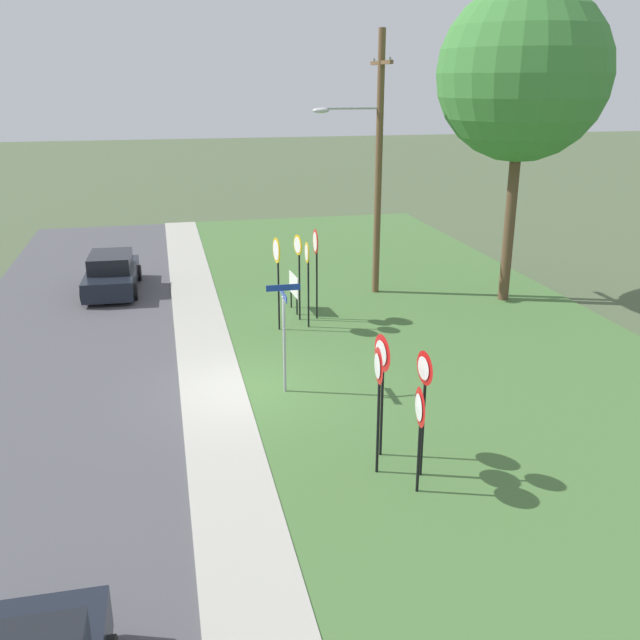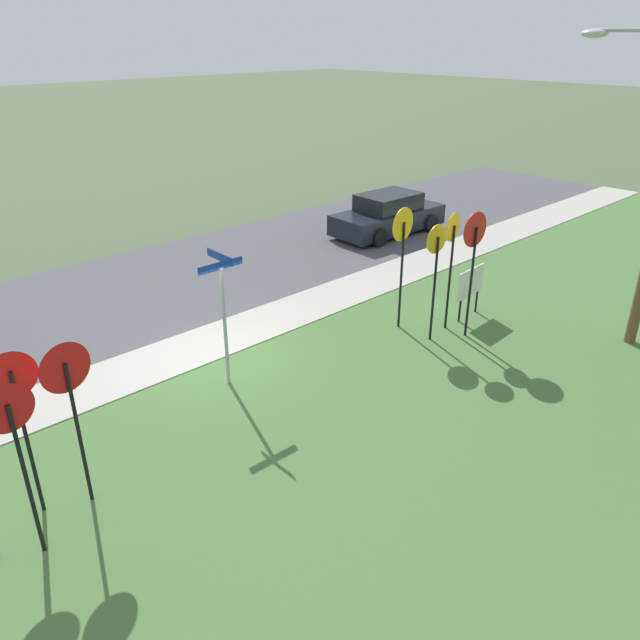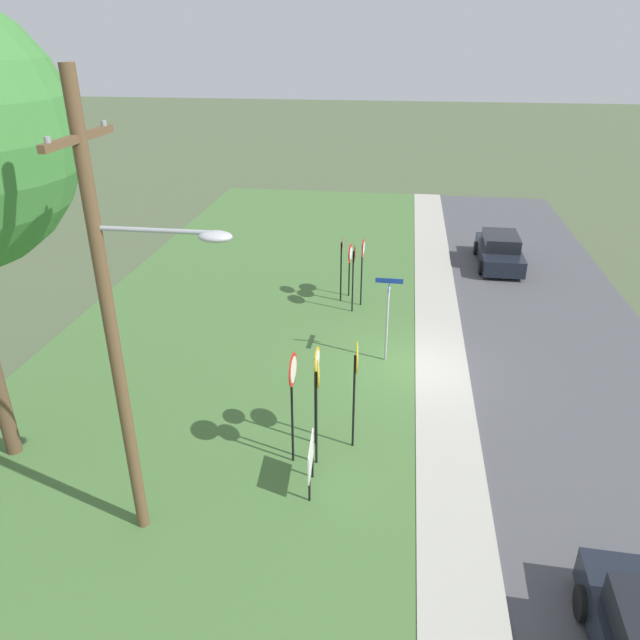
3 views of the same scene
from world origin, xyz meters
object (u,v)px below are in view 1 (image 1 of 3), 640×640
Objects in this scene: stop_sign_near_right at (277,263)px; yield_sign_near_left at (419,416)px; stop_sign_far_center at (307,267)px; street_name_post at (284,328)px; yield_sign_far_right at (424,385)px; oak_tree_left at (523,74)px; stop_sign_far_left at (298,260)px; utility_pole at (374,157)px; stop_sign_near_left at (316,254)px; parked_hatchback_near at (112,274)px; yield_sign_far_left at (378,381)px; yield_sign_near_right at (382,366)px; notice_board at (294,287)px.

yield_sign_near_left is at bearing 0.38° from stop_sign_near_right.
stop_sign_far_center is 4.74m from street_name_post.
oak_tree_left is (-10.20, 6.94, 5.53)m from yield_sign_far_right.
stop_sign_far_left reaches higher than yield_sign_far_right.
stop_sign_far_center is 1.28× the size of yield_sign_near_left.
yield_sign_far_right reaches higher than yield_sign_near_left.
utility_pole is at bearing 123.53° from stop_sign_near_right.
parked_hatchback_near is at bearing -124.30° from stop_sign_near_left.
stop_sign_near_right is 0.69× the size of parked_hatchback_near.
stop_sign_far_left is (0.00, -0.56, -0.16)m from stop_sign_near_left.
stop_sign_far_center is 0.26× the size of oak_tree_left.
stop_sign_far_left is 1.01× the size of street_name_post.
yield_sign_near_right is at bearing 161.07° from yield_sign_far_left.
stop_sign_near_left is 1.06× the size of street_name_post.
stop_sign_far_center is 5.26m from utility_pole.
stop_sign_near_left is 0.33× the size of utility_pole.
parked_hatchback_near is (-3.85, -6.00, -0.23)m from notice_board.
stop_sign_near_left is at bearing 160.66° from street_name_post.
yield_sign_near_left is 16.15m from parked_hatchback_near.
street_name_post is at bearing -30.56° from utility_pole.
notice_board is (1.55, -3.14, -3.95)m from utility_pole.
street_name_post is (4.46, -0.59, -0.47)m from stop_sign_near_right.
yield_sign_far_right is (9.61, -0.09, -0.23)m from stop_sign_near_left.
notice_board is 0.12× the size of oak_tree_left.
stop_sign_near_right is 1.05× the size of street_name_post.
stop_sign_near_right is at bearing -177.26° from yield_sign_far_right.
stop_sign_far_left reaches higher than yield_sign_near_right.
stop_sign_far_center is 1.04× the size of yield_sign_far_right.
utility_pole is 5.35m from oak_tree_left.
stop_sign_far_center reaches higher than yield_sign_far_right.
yield_sign_near_right is at bearing -16.06° from utility_pole.
parked_hatchback_near is (-9.99, -4.59, -1.03)m from street_name_post.
stop_sign_far_left is 0.66× the size of parked_hatchback_near.
stop_sign_near_right is 7.97m from yield_sign_near_right.
yield_sign_near_right is at bearing -4.09° from notice_board.
yield_sign_near_right reaches higher than notice_board.
oak_tree_left is at bearing 74.68° from parked_hatchback_near.
yield_sign_far_left is at bearing -12.65° from stop_sign_far_left.
yield_sign_near_right is at bearing 25.72° from parked_hatchback_near.
oak_tree_left reaches higher than yield_sign_far_left.
stop_sign_far_center reaches higher than notice_board.
stop_sign_near_left is at bearing 151.91° from stop_sign_far_center.
street_name_post is (4.48, -1.52, -0.28)m from stop_sign_far_center.
yield_sign_far_left is at bearing -115.89° from yield_sign_far_right.
oak_tree_left reaches higher than yield_sign_near_left.
stop_sign_far_left is 7.77m from parked_hatchback_near.
street_name_post is at bearing -56.51° from oak_tree_left.
utility_pole reaches higher than parked_hatchback_near.
utility_pole is at bearing 168.10° from yield_sign_far_left.
yield_sign_near_right is at bearing 0.16° from stop_sign_far_center.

